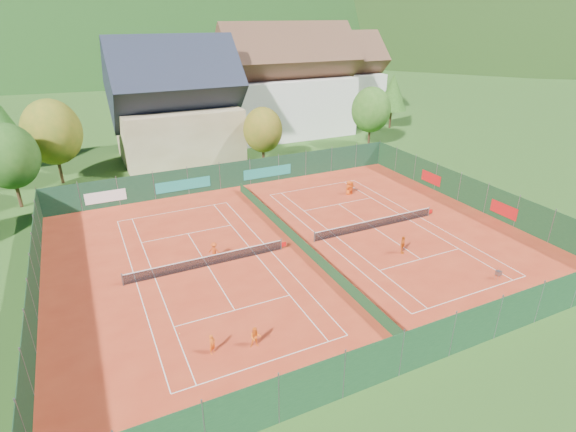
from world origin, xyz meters
The scene contains 30 objects.
ground centered at (0.00, 0.00, -0.02)m, with size 600.00×600.00×0.00m, color #254D18.
clay_pad centered at (0.00, 0.00, 0.01)m, with size 40.00×32.00×0.01m, color #B7341A.
court_markings_left centered at (-8.00, 0.00, 0.01)m, with size 11.03×23.83×0.00m.
court_markings_right centered at (8.00, 0.00, 0.01)m, with size 11.03×23.83×0.00m.
tennis_net_left centered at (-7.85, 0.00, 0.51)m, with size 13.30×0.10×1.02m.
tennis_net_right centered at (8.15, 0.00, 0.51)m, with size 13.30×0.10×1.02m.
court_divider centered at (0.00, 0.00, 0.50)m, with size 0.03×28.80×1.00m.
fence_north centered at (-0.46, 15.99, 1.47)m, with size 40.00×0.10×3.00m.
fence_south centered at (0.00, -16.00, 1.50)m, with size 40.00×0.04×3.00m.
fence_west centered at (-20.00, 0.00, 1.50)m, with size 0.04×32.00×3.00m.
fence_east centered at (20.00, 0.05, 1.48)m, with size 0.09×32.00×3.00m.
chalet centered at (-3.00, 30.00, 6.62)m, with size 16.20×12.00×16.00m.
hotel_block_a centered at (16.00, 36.00, 7.38)m, with size 21.60×11.00×17.25m.
hotel_block_b centered at (30.00, 44.00, 6.62)m, with size 17.28×10.00×15.50m.
tree_west_front centered at (-22.00, 20.00, 5.39)m, with size 5.72×5.72×8.69m.
tree_west_mid centered at (-18.00, 26.00, 6.07)m, with size 6.44×6.44×9.78m.
tree_center centered at (6.00, 22.00, 4.72)m, with size 5.01×5.01×7.60m.
tree_east_front centered at (24.00, 24.00, 5.39)m, with size 5.72×5.72×8.69m.
tree_east_mid centered at (34.00, 32.00, 6.06)m, with size 5.04×5.04×9.00m.
tree_east_back centered at (26.00, 40.00, 6.74)m, with size 7.15×7.15×10.86m.
mountain_backdrop centered at (28.54, 233.48, -39.64)m, with size 820.00×530.00×242.00m.
ball_hopper centered at (11.17, -11.25, 0.56)m, with size 0.34×0.34×0.80m.
loose_ball_0 centered at (-11.95, -7.23, 0.03)m, with size 0.07×0.07×0.07m, color #CCD833.
loose_ball_1 centered at (2.52, -9.57, 0.03)m, with size 0.07×0.07×0.07m, color #CCD833.
player_left_near centered at (-10.56, -9.80, 0.65)m, with size 0.48×0.31×1.31m, color orange.
player_left_mid centered at (-8.06, -10.35, 0.69)m, with size 0.67×0.52×1.38m, color orange.
player_left_far centered at (-7.14, 0.97, 0.74)m, with size 0.95×0.55×1.47m, color #D74313.
player_right_near centered at (7.22, -4.93, 0.79)m, with size 0.92×0.38×1.58m, color #D75A13.
player_right_far_a centered at (10.43, 8.39, 0.79)m, with size 0.77×0.50×1.58m, color #F15B15.
player_right_far_b centered at (10.65, 8.23, 0.76)m, with size 1.41×0.45×1.52m, color orange.
Camera 1 is at (-15.52, -30.46, 18.32)m, focal length 28.00 mm.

